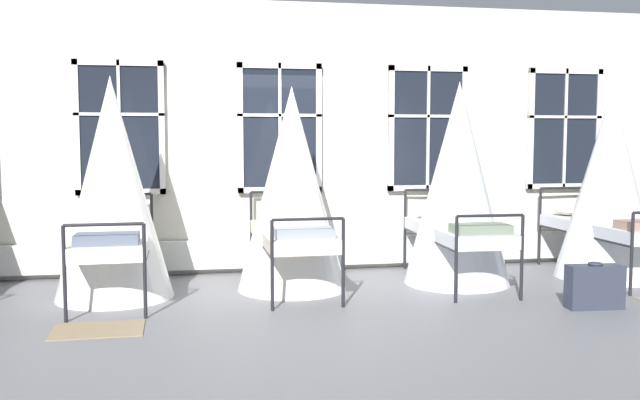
# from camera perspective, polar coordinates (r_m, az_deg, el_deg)

# --- Properties ---
(ground) EXTENTS (22.90, 22.90, 0.00)m
(ground) POSITION_cam_1_polar(r_m,az_deg,el_deg) (8.14, -2.32, -7.09)
(ground) COLOR slate
(back_wall_with_windows) EXTENTS (12.45, 0.10, 3.43)m
(back_wall_with_windows) POSITION_cam_1_polar(r_m,az_deg,el_deg) (9.06, -3.36, 5.04)
(back_wall_with_windows) COLOR beige
(back_wall_with_windows) RESTS_ON ground
(window_bank) EXTENTS (8.90, 0.10, 2.58)m
(window_bank) POSITION_cam_1_polar(r_m,az_deg,el_deg) (8.96, -3.24, 0.59)
(window_bank) COLOR black
(window_bank) RESTS_ON ground
(cot_second) EXTENTS (1.24, 2.00, 2.37)m
(cot_second) POSITION_cam_1_polar(r_m,az_deg,el_deg) (7.80, -16.43, 0.66)
(cot_second) COLOR black
(cot_second) RESTS_ON ground
(cot_third) EXTENTS (1.24, 2.00, 2.29)m
(cot_third) POSITION_cam_1_polar(r_m,az_deg,el_deg) (7.93, -2.29, 0.65)
(cot_third) COLOR black
(cot_third) RESTS_ON ground
(cot_fourth) EXTENTS (1.24, 2.01, 2.37)m
(cot_fourth) POSITION_cam_1_polar(r_m,az_deg,el_deg) (8.40, 11.10, 1.07)
(cot_fourth) COLOR black
(cot_fourth) RESTS_ON ground
(cot_fifth) EXTENTS (1.24, 2.00, 2.30)m
(cot_fifth) POSITION_cam_1_polar(r_m,az_deg,el_deg) (9.28, 22.35, 0.97)
(cot_fifth) COLOR black
(cot_fifth) RESTS_ON ground
(rug_second) EXTENTS (0.81, 0.58, 0.01)m
(rug_second) POSITION_cam_1_polar(r_m,az_deg,el_deg) (6.68, -17.54, -9.99)
(rug_second) COLOR #8E7A5B
(rug_second) RESTS_ON ground
(suitcase_dark) EXTENTS (0.57, 0.24, 0.47)m
(suitcase_dark) POSITION_cam_1_polar(r_m,az_deg,el_deg) (7.64, 21.34, -6.55)
(suitcase_dark) COLOR #2D3342
(suitcase_dark) RESTS_ON ground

